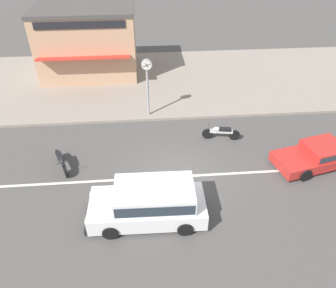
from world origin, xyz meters
The scene contains 9 objects.
ground_plane centered at (0.00, 0.00, 0.00)m, with size 160.00×160.00×0.00m, color #4C4947.
lane_centre_stripe centered at (0.00, 0.00, 0.00)m, with size 50.40×0.14×0.01m, color silver.
kerb_strip centered at (0.00, 9.72, 0.07)m, with size 68.00×10.00×0.15m, color gray.
sedan_red_0 centered at (6.88, 0.41, 0.53)m, with size 4.81×2.61×1.06m.
minivan_white_1 centered at (-1.18, -2.22, 0.85)m, with size 4.54×2.09×1.56m.
motorcycle_1 centered at (-5.14, 1.03, 0.42)m, with size 0.96×1.75×0.80m.
motorcycle_2 centered at (2.62, 2.71, 0.42)m, with size 1.92×0.60×0.80m.
street_clock centered at (-1.00, 5.22, 2.54)m, with size 0.57×0.22×3.29m.
shopfront_corner_warung centered at (-4.80, 11.39, 2.40)m, with size 6.44×5.31×4.48m.
Camera 1 is at (-1.24, -10.85, 9.96)m, focal length 35.00 mm.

